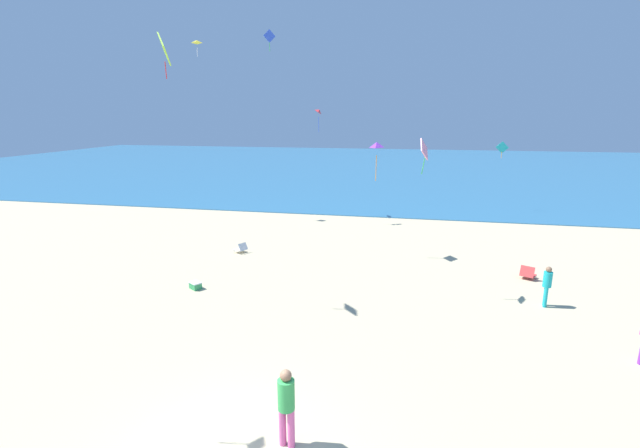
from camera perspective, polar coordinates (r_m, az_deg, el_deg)
name	(u,v)px	position (r m, az deg, el deg)	size (l,w,h in m)	color
ground_plane	(327,283)	(18.54, 0.91, -7.49)	(120.00, 120.00, 0.00)	#C6B58C
ocean_water	(386,166)	(59.79, 8.42, 7.28)	(120.00, 60.00, 0.05)	teal
beach_chair_far_right	(241,248)	(22.64, -10.03, -3.05)	(0.74, 0.71, 0.52)	white
beach_chair_mid_beach	(528,273)	(20.77, 24.97, -5.72)	(0.77, 0.78, 0.59)	#D13D3D
cooler_box	(195,285)	(18.55, -15.61, -7.55)	(0.57, 0.54, 0.28)	#339956
person_0	(286,403)	(9.85, -4.32, -21.78)	(0.41, 0.41, 1.77)	#D8599E
person_4	(547,284)	(18.00, 26.98, -6.79)	(0.36, 0.36, 1.51)	#19ADB2
kite_lime	(164,49)	(16.25, -19.26, 20.27)	(0.54, 0.97, 1.44)	#99DB33
kite_pink	(424,150)	(16.40, 13.14, 9.20)	(0.30, 0.80, 1.28)	pink
kite_blue	(269,36)	(28.55, -6.48, 22.68)	(0.61, 0.49, 1.23)	blue
kite_red	(319,111)	(29.79, -0.08, 14.17)	(0.55, 0.63, 1.52)	red
kite_purple	(377,145)	(21.02, 7.24, 9.95)	(0.54, 0.74, 1.80)	purple
kite_yellow	(197,42)	(30.36, -15.45, 21.50)	(0.58, 0.51, 1.00)	yellow
kite_teal	(502,148)	(33.91, 22.22, 9.01)	(0.83, 0.32, 1.18)	#1EADAD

